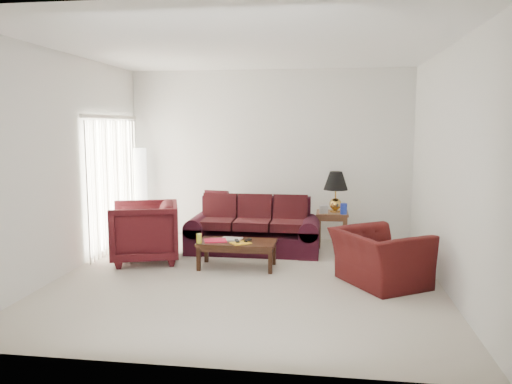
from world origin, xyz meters
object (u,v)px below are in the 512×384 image
floor_lamp (141,193)px  armchair_right (380,258)px  armchair_left (144,232)px  end_table (332,229)px  sofa (253,226)px  coffee_table (237,254)px

floor_lamp → armchair_right: floor_lamp is taller
armchair_left → armchair_right: bearing=61.3°
end_table → armchair_left: bearing=-153.8°
armchair_right → end_table: bearing=-16.2°
floor_lamp → sofa: bearing=-19.5°
floor_lamp → coffee_table: floor_lamp is taller
armchair_left → armchair_right: size_ratio=0.92×
sofa → floor_lamp: size_ratio=1.28×
armchair_left → armchair_right: (3.37, -0.64, -0.10)m
sofa → armchair_left: (-1.53, -0.76, 0.02)m
armchair_left → armchair_right: 3.44m
armchair_left → sofa: bearing=98.4°
floor_lamp → armchair_left: (0.63, -1.53, -0.37)m
end_table → armchair_right: size_ratio=0.54×
end_table → armchair_left: size_ratio=0.59×
sofa → armchair_right: (1.84, -1.40, -0.08)m
floor_lamp → coffee_table: 2.74m
armchair_left → floor_lamp: bearing=-175.5°
end_table → floor_lamp: 3.47m
sofa → armchair_left: bearing=-155.1°
end_table → coffee_table: size_ratio=0.52×
sofa → armchair_left: armchair_left is taller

